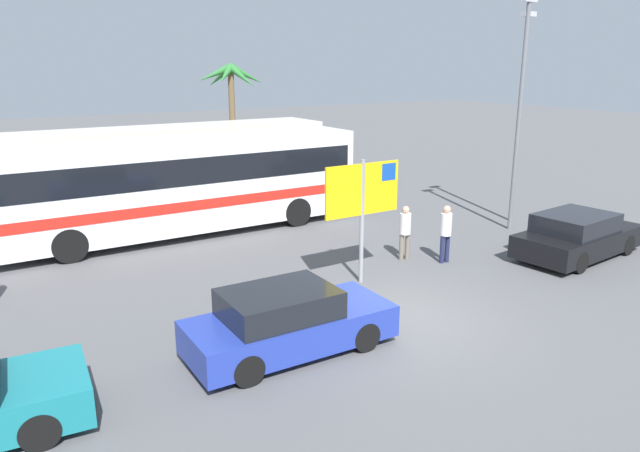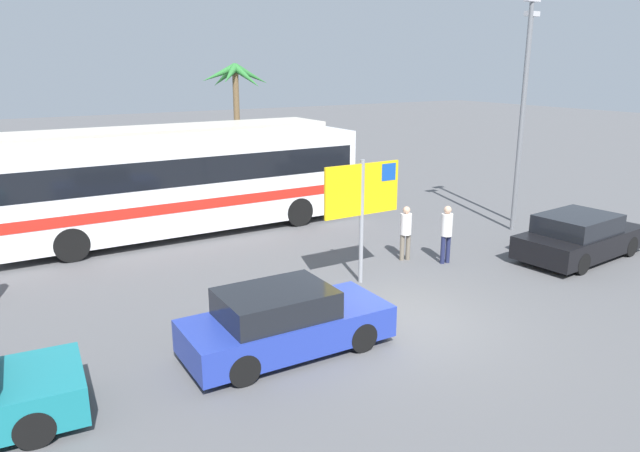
{
  "view_description": "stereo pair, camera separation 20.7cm",
  "coord_description": "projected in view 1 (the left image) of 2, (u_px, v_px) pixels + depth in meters",
  "views": [
    {
      "loc": [
        -7.85,
        -9.11,
        5.46
      ],
      "look_at": [
        0.21,
        3.7,
        1.3
      ],
      "focal_mm": 33.17,
      "sensor_mm": 36.0,
      "label": 1
    },
    {
      "loc": [
        -7.68,
        -9.22,
        5.46
      ],
      "look_at": [
        0.21,
        3.7,
        1.3
      ],
      "focal_mm": 33.17,
      "sensor_mm": 36.0,
      "label": 2
    }
  ],
  "objects": [
    {
      "name": "lamp_post_right_side",
      "position": [
        520.0,
        111.0,
        20.29
      ],
      "size": [
        0.56,
        0.2,
        7.13
      ],
      "color": "slate",
      "rests_on": "ground"
    },
    {
      "name": "bus_rear_coach",
      "position": [
        173.0,
        163.0,
        22.62
      ],
      "size": [
        11.99,
        2.58,
        3.17
      ],
      "color": "silver",
      "rests_on": "ground"
    },
    {
      "name": "ferry_sign",
      "position": [
        364.0,
        194.0,
        14.74
      ],
      "size": [
        2.2,
        0.11,
        3.2
      ],
      "rotation": [
        0.0,
        0.0,
        0.01
      ],
      "color": "gray",
      "rests_on": "ground"
    },
    {
      "name": "lamp_post_left_side",
      "position": [
        520.0,
        108.0,
        19.18
      ],
      "size": [
        0.56,
        0.2,
        7.48
      ],
      "color": "slate",
      "rests_on": "ground"
    },
    {
      "name": "bus_front_coach",
      "position": [
        180.0,
        181.0,
        19.22
      ],
      "size": [
        11.99,
        2.58,
        3.17
      ],
      "color": "white",
      "rests_on": "ground"
    },
    {
      "name": "car_blue",
      "position": [
        288.0,
        322.0,
        11.43
      ],
      "size": [
        4.09,
        1.72,
        1.32
      ],
      "rotation": [
        0.0,
        0.0,
        -0.01
      ],
      "color": "#23389E",
      "rests_on": "ground"
    },
    {
      "name": "pedestrian_crossing_lot",
      "position": [
        405.0,
        229.0,
        16.84
      ],
      "size": [
        0.32,
        0.32,
        1.59
      ],
      "rotation": [
        0.0,
        0.0,
        4.38
      ],
      "color": "#706656",
      "rests_on": "ground"
    },
    {
      "name": "pedestrian_near_sign",
      "position": [
        446.0,
        229.0,
        16.58
      ],
      "size": [
        0.32,
        0.32,
        1.66
      ],
      "rotation": [
        0.0,
        0.0,
        4.64
      ],
      "color": "#1E2347",
      "rests_on": "ground"
    },
    {
      "name": "ground",
      "position": [
        402.0,
        323.0,
        12.91
      ],
      "size": [
        120.0,
        120.0,
        0.0
      ],
      "primitive_type": "plane",
      "color": "#565659"
    },
    {
      "name": "car_black",
      "position": [
        577.0,
        236.0,
        17.16
      ],
      "size": [
        4.35,
        2.19,
        1.32
      ],
      "rotation": [
        0.0,
        0.0,
        0.09
      ],
      "color": "black",
      "rests_on": "ground"
    },
    {
      "name": "palm_tree_seaside",
      "position": [
        231.0,
        84.0,
        31.04
      ],
      "size": [
        3.78,
        3.54,
        5.51
      ],
      "color": "brown",
      "rests_on": "ground"
    }
  ]
}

